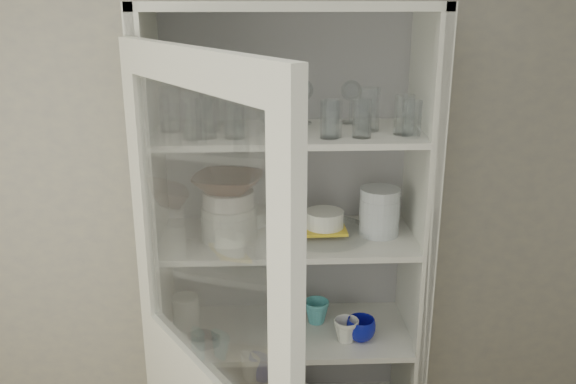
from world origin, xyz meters
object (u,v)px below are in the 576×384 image
(cream_bowl, at_px, (228,198))
(mug_white, at_px, (346,330))
(plate_stack_back, at_px, (239,217))
(mug_teal, at_px, (316,312))
(teal_jar, at_px, (279,316))
(pantry_cabinet, at_px, (287,303))
(white_ramekin, at_px, (325,219))
(goblet_3, at_px, (351,100))
(terracotta_bowl, at_px, (228,183))
(goblet_2, at_px, (302,100))
(grey_bowl_stack, at_px, (379,212))
(goblet_1, at_px, (222,99))
(white_canister, at_px, (186,311))
(mug_blue, at_px, (361,329))
(yellow_trivet, at_px, (324,228))
(glass_platter, at_px, (324,232))
(measuring_cups, at_px, (201,340))
(plate_stack_front, at_px, (229,222))
(goblet_0, at_px, (238,105))

(cream_bowl, height_order, mug_white, cream_bowl)
(plate_stack_back, height_order, mug_teal, plate_stack_back)
(mug_white, bearing_deg, teal_jar, 153.65)
(pantry_cabinet, distance_m, white_ramekin, 0.41)
(goblet_3, bearing_deg, terracotta_bowl, -163.37)
(goblet_2, relative_size, terracotta_bowl, 0.73)
(teal_jar, bearing_deg, goblet_3, 19.69)
(terracotta_bowl, bearing_deg, grey_bowl_stack, 1.47)
(mug_teal, relative_size, teal_jar, 1.03)
(goblet_3, bearing_deg, goblet_1, 179.10)
(terracotta_bowl, xyz_separation_m, white_canister, (-0.19, 0.07, -0.55))
(goblet_2, relative_size, teal_jar, 1.83)
(pantry_cabinet, distance_m, goblet_2, 0.81)
(mug_blue, relative_size, mug_white, 1.16)
(pantry_cabinet, relative_size, grey_bowl_stack, 11.67)
(pantry_cabinet, height_order, yellow_trivet, pantry_cabinet)
(plate_stack_back, xyz_separation_m, white_canister, (-0.22, -0.09, -0.37))
(terracotta_bowl, bearing_deg, goblet_3, 16.63)
(mug_blue, xyz_separation_m, mug_teal, (-0.16, 0.14, 0.00))
(goblet_1, distance_m, cream_bowl, 0.37)
(glass_platter, xyz_separation_m, mug_white, (0.08, -0.10, -0.36))
(goblet_3, xyz_separation_m, measuring_cups, (-0.57, -0.21, -0.87))
(cream_bowl, relative_size, mug_teal, 1.82)
(pantry_cabinet, bearing_deg, white_ramekin, -26.44)
(goblet_3, height_order, terracotta_bowl, goblet_3)
(goblet_1, distance_m, grey_bowl_stack, 0.72)
(goblet_3, height_order, white_ramekin, goblet_3)
(pantry_cabinet, distance_m, mug_blue, 0.32)
(yellow_trivet, bearing_deg, mug_teal, 113.72)
(plate_stack_front, xyz_separation_m, mug_white, (0.43, -0.08, -0.42))
(goblet_1, distance_m, goblet_3, 0.48)
(glass_platter, xyz_separation_m, white_ramekin, (0.00, 0.00, 0.05))
(goblet_1, height_order, yellow_trivet, goblet_1)
(mug_white, bearing_deg, plate_stack_front, 168.27)
(goblet_1, xyz_separation_m, plate_stack_back, (0.05, 0.01, -0.47))
(goblet_2, relative_size, goblet_3, 1.04)
(mug_white, bearing_deg, cream_bowl, 168.27)
(white_ramekin, relative_size, measuring_cups, 1.47)
(teal_jar, bearing_deg, grey_bowl_stack, -3.74)
(goblet_0, xyz_separation_m, plate_stack_front, (-0.04, -0.09, -0.42))
(mug_teal, bearing_deg, glass_platter, -45.25)
(goblet_2, distance_m, cream_bowl, 0.45)
(glass_platter, relative_size, white_ramekin, 2.40)
(mug_white, relative_size, teal_jar, 0.98)
(goblet_1, relative_size, cream_bowl, 1.01)
(plate_stack_front, height_order, yellow_trivet, plate_stack_front)
(goblet_1, relative_size, terracotta_bowl, 0.76)
(mug_white, bearing_deg, goblet_2, 125.98)
(glass_platter, bearing_deg, mug_blue, -32.69)
(goblet_2, xyz_separation_m, mug_white, (0.16, -0.20, -0.85))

